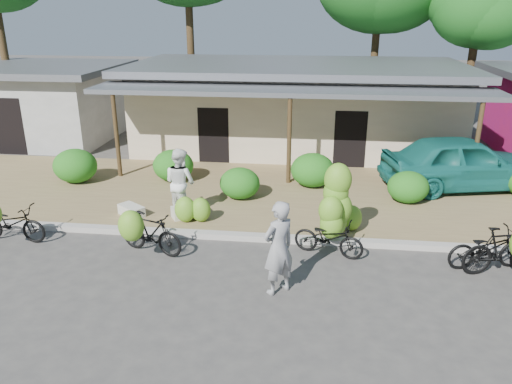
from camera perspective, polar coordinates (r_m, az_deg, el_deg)
ground at (r=10.54m, az=1.67°, el=-10.37°), size 100.00×100.00×0.00m
sidewalk at (r=15.02m, az=3.45°, el=-0.46°), size 60.00×6.00×0.12m
curb at (r=12.26m, az=2.54°, el=-5.33°), size 60.00×0.25×0.15m
shop_main at (r=20.31m, az=4.63°, el=9.86°), size 13.00×8.50×3.35m
shop_grey at (r=23.54m, az=-23.60°, el=9.43°), size 7.00×6.00×3.15m
tree_near_right at (r=24.53m, az=23.64°, el=18.69°), size 4.13×3.93×6.92m
hedge_0 at (r=16.88m, az=-19.97°, el=2.83°), size 1.39×1.25×1.08m
hedge_1 at (r=16.23m, az=-9.44°, el=3.01°), size 1.31×1.18×1.02m
hedge_2 at (r=14.53m, az=-1.87°, el=1.00°), size 1.18×1.06×0.92m
hedge_3 at (r=15.59m, az=6.48°, el=2.51°), size 1.36×1.22×1.06m
hedge_4 at (r=14.86m, az=17.00°, el=0.54°), size 1.17×1.05×0.91m
bike_far_left at (r=13.42m, az=-26.41°, el=-3.07°), size 1.81×1.25×1.32m
bike_left at (r=11.65m, az=-12.33°, el=-4.46°), size 1.72×1.35×1.30m
bike_center at (r=11.68m, az=8.77°, el=-2.82°), size 1.72×1.32×2.06m
bike_right at (r=11.65m, az=27.00°, el=-5.51°), size 1.88×1.38×1.75m
bike_far_right at (r=12.00m, az=24.94°, el=-5.89°), size 1.86×0.99×0.93m
loose_banana_a at (r=13.07m, az=-8.09°, el=-1.98°), size 0.55×0.47×0.69m
loose_banana_b at (r=13.05m, az=-6.34°, el=-2.03°), size 0.52×0.44×0.65m
loose_banana_c at (r=12.68m, az=10.83°, el=-2.92°), size 0.53×0.45×0.67m
sack_near at (r=13.45m, az=-7.76°, el=-2.20°), size 0.93×0.79×0.30m
sack_far at (r=13.82m, az=-14.04°, el=-2.07°), size 0.83×0.75×0.28m
vendor at (r=9.79m, az=2.59°, el=-6.40°), size 0.84×0.83×1.95m
bystander at (r=13.33m, az=-8.66°, el=1.10°), size 1.13×1.05×1.85m
teal_van at (r=16.49m, az=22.54°, el=3.15°), size 5.20×3.00×1.66m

